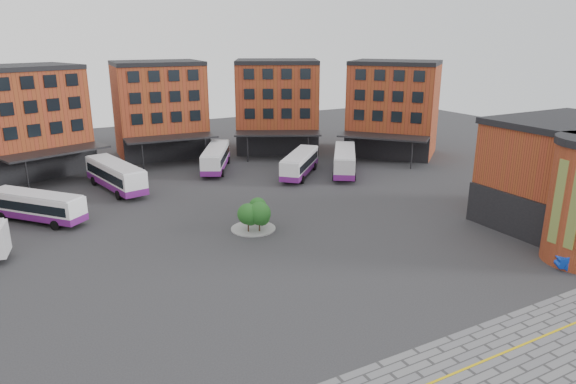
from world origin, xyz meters
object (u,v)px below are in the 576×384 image
bus_c (115,175)px  bus_e (300,163)px  bus_f (345,161)px  tree_island (256,214)px  bus_d (216,158)px  bus_b (36,206)px

bus_c → bus_e: 23.77m
bus_e → bus_f: bus_f is taller
tree_island → bus_d: 24.74m
bus_d → bus_f: size_ratio=1.01×
bus_b → bus_e: (32.60, 2.68, 0.05)m
bus_c → bus_d: bus_c is taller
bus_b → bus_d: (23.75, 11.08, 0.11)m
tree_island → bus_e: 21.15m
bus_e → bus_b: bearing=-131.1°
bus_e → bus_f: size_ratio=0.87×
tree_island → bus_f: size_ratio=0.39×
tree_island → bus_d: bearing=77.8°
bus_c → bus_f: (29.23, -6.93, -0.06)m
bus_c → tree_island: bearing=-77.3°
tree_island → bus_b: bus_b is taller
bus_e → bus_c: bearing=-148.0°
tree_island → bus_c: 22.71m
bus_e → bus_f: (5.99, -1.94, 0.11)m
tree_island → bus_e: bearing=48.3°
bus_d → bus_e: bearing=-14.9°
tree_island → bus_d: bus_d is taller
bus_b → bus_f: size_ratio=0.87×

